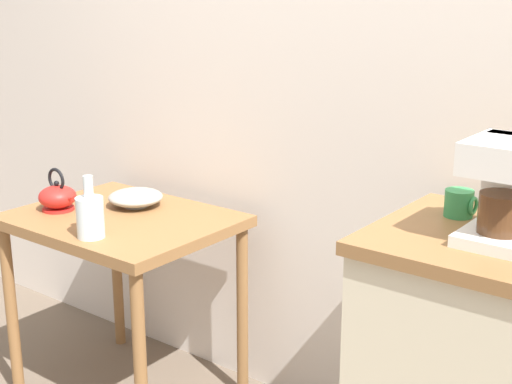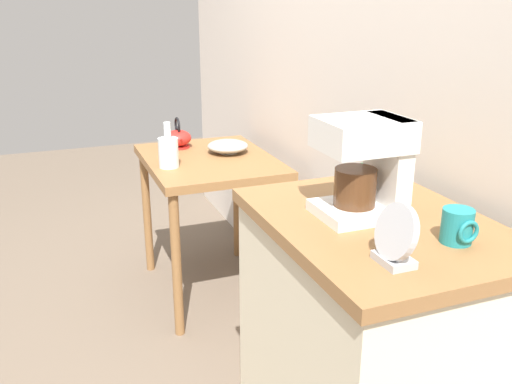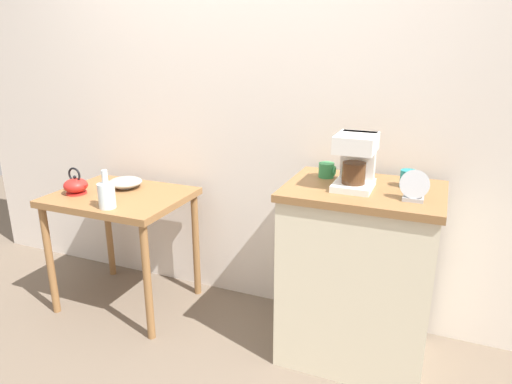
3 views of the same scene
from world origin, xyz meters
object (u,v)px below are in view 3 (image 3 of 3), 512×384
(mug_dark_teal, at_px, (408,179))
(table_clock, at_px, (414,188))
(coffee_maker, at_px, (356,159))
(glass_carafe_vase, at_px, (107,195))
(teakettle, at_px, (76,185))
(mug_tall_green, at_px, (327,170))
(bowl_stoneware, at_px, (125,182))

(mug_dark_teal, relative_size, table_clock, 0.60)
(coffee_maker, bearing_deg, glass_carafe_vase, -169.17)
(teakettle, bearing_deg, table_clock, 0.75)
(teakettle, relative_size, glass_carafe_vase, 0.80)
(teakettle, height_order, mug_dark_teal, mug_dark_teal)
(mug_dark_teal, distance_m, mug_tall_green, 0.40)
(teakettle, xyz_separation_m, mug_tall_green, (1.45, 0.24, 0.18))
(glass_carafe_vase, xyz_separation_m, coffee_maker, (1.28, 0.25, 0.27))
(glass_carafe_vase, height_order, coffee_maker, coffee_maker)
(glass_carafe_vase, relative_size, mug_dark_teal, 2.56)
(bowl_stoneware, height_order, coffee_maker, coffee_maker)
(coffee_maker, xyz_separation_m, mug_tall_green, (-0.17, 0.12, -0.10))
(glass_carafe_vase, relative_size, mug_tall_green, 2.48)
(mug_tall_green, bearing_deg, coffee_maker, -36.18)
(bowl_stoneware, xyz_separation_m, mug_tall_green, (1.26, 0.03, 0.20))
(mug_tall_green, bearing_deg, glass_carafe_vase, -161.86)
(coffee_maker, height_order, mug_tall_green, coffee_maker)
(mug_tall_green, bearing_deg, table_clock, -26.09)
(table_clock, bearing_deg, glass_carafe_vase, -174.52)
(coffee_maker, bearing_deg, mug_tall_green, 143.82)
(teakettle, height_order, table_clock, table_clock)
(glass_carafe_vase, distance_m, mug_dark_teal, 1.57)
(teakettle, distance_m, mug_dark_teal, 1.88)
(glass_carafe_vase, bearing_deg, teakettle, 159.43)
(teakettle, height_order, mug_tall_green, mug_tall_green)
(teakettle, height_order, glass_carafe_vase, glass_carafe_vase)
(mug_tall_green, relative_size, table_clock, 0.62)
(bowl_stoneware, bearing_deg, table_clock, -6.21)
(teakettle, relative_size, table_clock, 1.24)
(teakettle, distance_m, mug_tall_green, 1.48)
(glass_carafe_vase, distance_m, coffee_maker, 1.33)
(bowl_stoneware, bearing_deg, mug_tall_green, 1.45)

